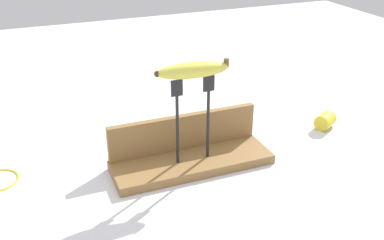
# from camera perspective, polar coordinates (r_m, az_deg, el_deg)

# --- Properties ---
(ground_plane) EXTENTS (3.00, 3.00, 0.00)m
(ground_plane) POSITION_cam_1_polar(r_m,az_deg,el_deg) (1.09, 0.00, -5.79)
(ground_plane) COLOR silver
(wooden_board) EXTENTS (0.38, 0.13, 0.02)m
(wooden_board) POSITION_cam_1_polar(r_m,az_deg,el_deg) (1.08, 0.00, -5.29)
(wooden_board) COLOR olive
(wooden_board) RESTS_ON ground
(board_backstop) EXTENTS (0.37, 0.02, 0.09)m
(board_backstop) POSITION_cam_1_polar(r_m,az_deg,el_deg) (1.10, -1.06, -1.48)
(board_backstop) COLOR olive
(board_backstop) RESTS_ON wooden_board
(fork_stand_center) EXTENTS (0.10, 0.01, 0.20)m
(fork_stand_center) POSITION_cam_1_polar(r_m,az_deg,el_deg) (1.02, 0.12, 0.91)
(fork_stand_center) COLOR black
(fork_stand_center) RESTS_ON wooden_board
(banana_raised_center) EXTENTS (0.17, 0.05, 0.04)m
(banana_raised_center) POSITION_cam_1_polar(r_m,az_deg,el_deg) (0.98, 0.12, 6.26)
(banana_raised_center) COLOR #DBD147
(banana_raised_center) RESTS_ON fork_stand_center
(banana_chunk_near) EXTENTS (0.07, 0.06, 0.04)m
(banana_chunk_near) POSITION_cam_1_polar(r_m,az_deg,el_deg) (1.31, 16.30, -0.07)
(banana_chunk_near) COLOR yellow
(banana_chunk_near) RESTS_ON ground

